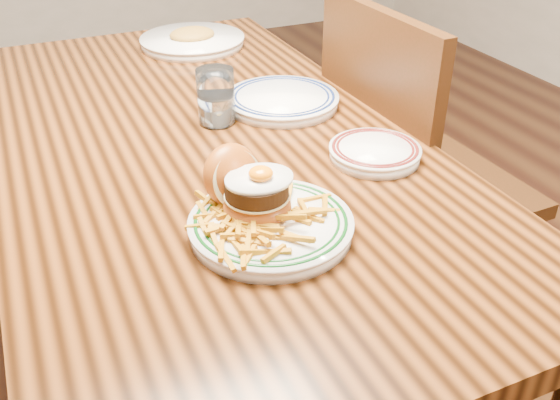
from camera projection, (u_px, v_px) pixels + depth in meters
name	position (u px, v px, depth m)	size (l,w,h in m)	color
floor	(220.00, 381.00, 1.72)	(6.00, 6.00, 0.00)	black
table	(205.00, 172.00, 1.37)	(0.85, 1.60, 0.75)	black
chair_right	(410.00, 178.00, 1.63)	(0.47, 0.47, 0.97)	#3C1B0C
main_plate	(264.00, 211.00, 1.01)	(0.27, 0.29, 0.13)	white
side_plate	(375.00, 151.00, 1.23)	(0.18, 0.18, 0.03)	white
rear_plate	(282.00, 99.00, 1.45)	(0.26, 0.26, 0.03)	white
water_glass	(216.00, 100.00, 1.35)	(0.08, 0.08, 0.12)	white
far_plate	(192.00, 40.00, 1.82)	(0.30, 0.30, 0.05)	white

